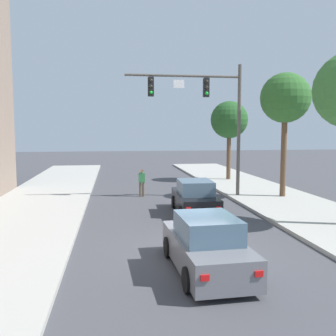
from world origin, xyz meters
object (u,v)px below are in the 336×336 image
at_px(car_lead_black, 195,198).
at_px(street_tree_third, 229,120).
at_px(traffic_signal_mast, 208,105).
at_px(street_tree_second, 285,99).
at_px(car_following_grey, 206,246).
at_px(pedestrian_crossing_road, 142,181).

height_order(car_lead_black, street_tree_third, street_tree_third).
height_order(traffic_signal_mast, street_tree_second, traffic_signal_mast).
xyz_separation_m(street_tree_second, street_tree_third, (-0.80, 7.76, -0.99)).
distance_m(traffic_signal_mast, street_tree_third, 7.87).
xyz_separation_m(car_following_grey, street_tree_third, (6.32, 18.06, 3.97)).
bearing_deg(car_lead_black, pedestrian_crossing_road, 113.03).
bearing_deg(street_tree_third, car_lead_black, -114.98).
xyz_separation_m(car_following_grey, pedestrian_crossing_road, (-0.86, 12.19, 0.19)).
distance_m(car_lead_black, pedestrian_crossing_road, 5.43).
relative_size(car_lead_black, street_tree_third, 0.72).
height_order(pedestrian_crossing_road, street_tree_second, street_tree_second).
distance_m(car_lead_black, street_tree_second, 8.28).
bearing_deg(car_following_grey, traffic_signal_mast, 75.71).
relative_size(car_following_grey, street_tree_third, 0.72).
relative_size(traffic_signal_mast, street_tree_second, 1.07).
distance_m(traffic_signal_mast, car_lead_black, 6.21).
relative_size(car_lead_black, pedestrian_crossing_road, 2.62).
bearing_deg(car_lead_black, car_following_grey, -99.94).
bearing_deg(pedestrian_crossing_road, traffic_signal_mast, -17.23).
bearing_deg(pedestrian_crossing_road, car_following_grey, -85.97).
height_order(traffic_signal_mast, pedestrian_crossing_road, traffic_signal_mast).
bearing_deg(car_following_grey, car_lead_black, 80.06).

